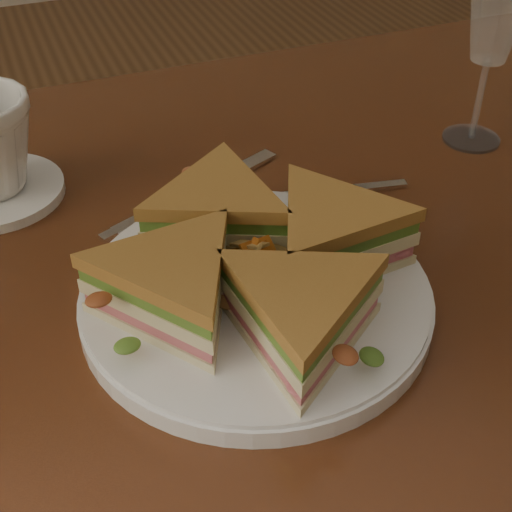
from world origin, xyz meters
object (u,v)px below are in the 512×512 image
object	(u,v)px
plate	(256,297)
wine_glass	(497,17)
table	(241,334)
sandwich_wedges	(256,261)
knife	(188,197)
spoon	(270,197)

from	to	relation	value
plate	wine_glass	distance (m)	0.38
table	sandwich_wedges	world-z (taller)	sandwich_wedges
plate	knife	bearing A→B (deg)	91.73
table	wine_glass	world-z (taller)	wine_glass
table	wine_glass	distance (m)	0.40
plate	spoon	xyz separation A→B (m)	(0.07, 0.13, -0.00)
sandwich_wedges	wine_glass	world-z (taller)	wine_glass
plate	wine_glass	size ratio (longest dim) A/B	1.46
plate	sandwich_wedges	xyz separation A→B (m)	(0.00, 0.00, 0.04)
table	knife	distance (m)	0.14
plate	knife	world-z (taller)	plate
plate	knife	size ratio (longest dim) A/B	1.37
sandwich_wedges	wine_glass	xyz separation A→B (m)	(0.32, 0.16, 0.09)
table	sandwich_wedges	xyz separation A→B (m)	(-0.01, -0.07, 0.14)
spoon	wine_glass	bearing A→B (deg)	17.23
sandwich_wedges	wine_glass	bearing A→B (deg)	26.98
plate	knife	xyz separation A→B (m)	(-0.01, 0.17, -0.01)
plate	wine_glass	xyz separation A→B (m)	(0.32, 0.16, 0.13)
wine_glass	spoon	bearing A→B (deg)	-173.70
sandwich_wedges	spoon	world-z (taller)	sandwich_wedges
knife	wine_glass	xyz separation A→B (m)	(0.32, -0.00, 0.13)
wine_glass	sandwich_wedges	bearing A→B (deg)	-153.02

